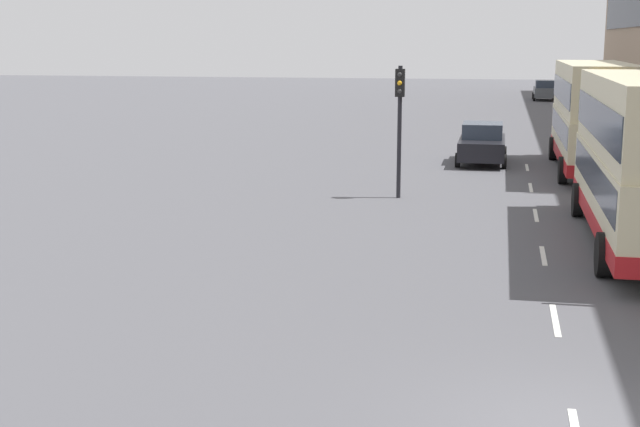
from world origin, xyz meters
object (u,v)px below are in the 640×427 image
double_decker_bus_ahead (593,115)px  car_1 (544,90)px  car_0 (482,143)px  traffic_light_far_kerb (400,109)px

double_decker_bus_ahead → car_1: size_ratio=2.51×
car_0 → car_1: (4.37, 41.86, 0.01)m
traffic_light_far_kerb → car_0: bearing=74.6°
double_decker_bus_ahead → car_1: double_decker_bus_ahead is taller
car_0 → traffic_light_far_kerb: 9.71m
car_0 → double_decker_bus_ahead: bearing=158.0°
car_1 → traffic_light_far_kerb: 51.50m
double_decker_bus_ahead → traffic_light_far_kerb: traffic_light_far_kerb is taller
double_decker_bus_ahead → car_0: bearing=158.0°
car_1 → traffic_light_far_kerb: (-6.89, -51.00, 2.09)m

